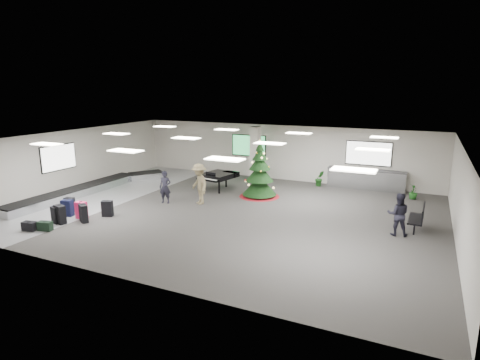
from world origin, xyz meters
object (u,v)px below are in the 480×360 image
at_px(service_counter, 366,179).
at_px(traveler_bench, 398,214).
at_px(bench, 419,216).
at_px(christmas_tree, 260,177).
at_px(grand_piano, 218,176).
at_px(baggage_carousel, 92,188).
at_px(traveler_a, 165,187).
at_px(pink_suitcase, 81,210).
at_px(potted_plant_right, 413,192).
at_px(potted_plant_left, 319,178).
at_px(traveler_b, 199,184).

bearing_deg(service_counter, traveler_bench, -72.68).
xyz_separation_m(service_counter, bench, (2.77, -5.69, 0.01)).
bearing_deg(christmas_tree, grand_piano, 172.48).
bearing_deg(christmas_tree, service_counter, 39.27).
xyz_separation_m(baggage_carousel, traveler_a, (4.65, 0.01, 0.56)).
bearing_deg(pink_suitcase, service_counter, 39.30).
distance_m(bench, traveler_a, 11.01).
height_order(grand_piano, traveler_a, traveler_a).
height_order(service_counter, christmas_tree, christmas_tree).
distance_m(grand_piano, traveler_a, 3.45).
bearing_deg(potted_plant_right, christmas_tree, -158.72).
xyz_separation_m(christmas_tree, bench, (7.37, -1.92, -0.44)).
xyz_separation_m(grand_piano, potted_plant_right, (9.55, 2.40, -0.39)).
bearing_deg(potted_plant_left, grand_piano, -147.11).
relative_size(pink_suitcase, grand_piano, 0.36).
height_order(pink_suitcase, potted_plant_right, pink_suitcase).
bearing_deg(traveler_a, baggage_carousel, 165.73).
height_order(service_counter, grand_piano, service_counter).
xyz_separation_m(pink_suitcase, traveler_a, (1.82, 3.41, 0.41)).
xyz_separation_m(traveler_bench, potted_plant_right, (0.34, 5.57, -0.44)).
bearing_deg(traveler_b, traveler_a, -125.71).
bearing_deg(service_counter, potted_plant_left, -171.14).
relative_size(grand_piano, traveler_a, 1.35).
height_order(bench, traveler_bench, traveler_bench).
bearing_deg(bench, potted_plant_left, 136.14).
bearing_deg(christmas_tree, potted_plant_right, 21.28).
xyz_separation_m(baggage_carousel, pink_suitcase, (2.83, -3.40, 0.15)).
xyz_separation_m(bench, traveler_b, (-9.42, -0.48, 0.41)).
xyz_separation_m(christmas_tree, potted_plant_right, (7.01, 2.73, -0.62)).
distance_m(christmas_tree, traveler_b, 3.16).
xyz_separation_m(bench, potted_plant_right, (-0.36, 4.65, -0.19)).
bearing_deg(baggage_carousel, pink_suitcase, -50.22).
distance_m(service_counter, traveler_b, 9.09).
bearing_deg(traveler_bench, christmas_tree, -31.49).
relative_size(traveler_a, potted_plant_right, 2.11).
relative_size(baggage_carousel, traveler_b, 5.06).
bearing_deg(potted_plant_right, bench, -85.55).
relative_size(service_counter, traveler_a, 2.63).
relative_size(christmas_tree, traveler_bench, 1.79).
bearing_deg(traveler_a, potted_plant_right, 13.83).
xyz_separation_m(grand_piano, traveler_bench, (9.20, -3.17, 0.05)).
relative_size(grand_piano, bench, 1.33).
bearing_deg(traveler_a, traveler_bench, -13.72).
relative_size(baggage_carousel, traveler_a, 6.31).
bearing_deg(pink_suitcase, traveler_bench, 10.25).
distance_m(bench, traveler_b, 9.45).
relative_size(baggage_carousel, pink_suitcase, 13.09).
height_order(grand_piano, potted_plant_right, grand_piano).
height_order(grand_piano, bench, grand_piano).
height_order(baggage_carousel, traveler_a, traveler_a).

